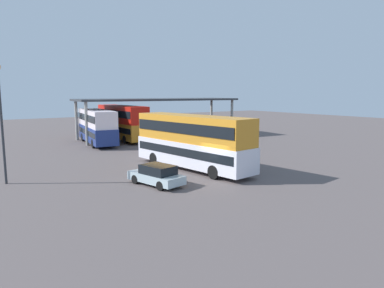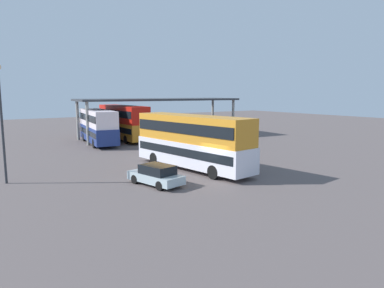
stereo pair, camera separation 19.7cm
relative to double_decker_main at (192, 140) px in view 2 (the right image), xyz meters
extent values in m
plane|color=#5B514F|center=(-0.28, -3.79, -2.33)|extent=(140.00, 140.00, 0.00)
cube|color=white|center=(0.00, -0.01, -1.04)|extent=(4.04, 11.55, 1.87)
cube|color=orange|center=(0.00, -0.01, 0.91)|extent=(3.94, 11.31, 2.03)
cube|color=black|center=(0.00, -0.01, -0.82)|extent=(4.02, 11.11, 0.64)
cube|color=black|center=(0.00, -0.01, 1.01)|extent=(4.02, 11.11, 0.81)
cube|color=black|center=(-0.77, 5.53, -0.76)|extent=(2.12, 0.39, 1.12)
cube|color=orange|center=(-0.77, 5.53, 0.14)|extent=(1.74, 0.32, 0.36)
cylinder|color=black|center=(-1.60, 3.31, -1.83)|extent=(0.42, 1.03, 1.00)
cylinder|color=black|center=(0.63, 3.62, -1.83)|extent=(0.42, 1.03, 1.00)
cylinder|color=black|center=(-0.63, -3.64, -1.83)|extent=(0.42, 1.03, 1.00)
cylinder|color=black|center=(1.61, -3.33, -1.83)|extent=(0.42, 1.03, 1.00)
cube|color=#ABC0C8|center=(-4.70, -2.73, -1.83)|extent=(2.51, 4.23, 0.55)
cube|color=black|center=(-4.66, -2.92, -1.27)|extent=(1.97, 2.47, 0.58)
cylinder|color=black|center=(-5.71, -1.70, -2.03)|extent=(0.33, 0.63, 0.60)
cylinder|color=black|center=(-4.27, -1.36, -2.03)|extent=(0.33, 0.63, 0.60)
cylinder|color=black|center=(-5.14, -4.09, -2.03)|extent=(0.33, 0.63, 0.60)
cylinder|color=black|center=(-3.70, -3.75, -2.03)|extent=(0.33, 0.63, 0.60)
cube|color=navy|center=(-1.42, 17.77, -1.10)|extent=(3.76, 10.42, 1.75)
cube|color=white|center=(-1.42, 17.77, 0.72)|extent=(3.66, 10.21, 1.90)
cube|color=black|center=(-1.42, 17.77, -0.89)|extent=(3.75, 10.02, 0.60)
cube|color=black|center=(-1.42, 17.77, 0.82)|extent=(3.75, 10.02, 0.76)
cube|color=black|center=(-0.78, 22.77, -0.84)|extent=(2.11, 0.37, 1.05)
cube|color=orange|center=(-0.78, 22.77, 0.00)|extent=(1.74, 0.30, 0.36)
cylinder|color=black|center=(-2.14, 21.04, -1.83)|extent=(0.40, 1.03, 1.00)
cylinder|color=black|center=(0.09, 20.76, -1.83)|extent=(0.40, 1.03, 1.00)
cylinder|color=black|center=(-2.94, 14.78, -1.83)|extent=(0.40, 1.03, 1.00)
cylinder|color=black|center=(-0.71, 14.49, -1.83)|extent=(0.40, 1.03, 1.00)
cube|color=orange|center=(2.43, 19.35, -1.01)|extent=(2.48, 10.90, 1.94)
cube|color=red|center=(2.43, 19.35, 1.01)|extent=(2.40, 10.68, 2.10)
cube|color=black|center=(2.43, 19.35, -0.78)|extent=(2.51, 10.47, 0.66)
cube|color=black|center=(2.43, 19.35, 1.11)|extent=(2.51, 10.47, 0.84)
cube|color=black|center=(2.43, 24.75, -0.72)|extent=(2.10, 0.10, 1.16)
cube|color=orange|center=(2.43, 24.75, 0.21)|extent=(1.73, 0.08, 0.36)
cylinder|color=black|center=(1.32, 22.73, -1.83)|extent=(0.28, 1.00, 1.00)
cylinder|color=black|center=(3.55, 22.73, -1.83)|extent=(0.28, 1.00, 1.00)
cylinder|color=black|center=(1.31, 15.97, -1.83)|extent=(0.28, 1.00, 1.00)
cylinder|color=black|center=(3.54, 15.97, -1.83)|extent=(0.28, 1.00, 1.00)
cube|color=#33353A|center=(7.58, 19.08, 2.77)|extent=(22.07, 8.18, 0.25)
cylinder|color=#9E9B93|center=(17.97, 20.97, 0.16)|extent=(0.36, 0.36, 4.98)
cylinder|color=#9E9B93|center=(17.56, 15.63, 0.16)|extent=(0.36, 0.36, 4.98)
cylinder|color=#9E9B93|center=(-2.41, 22.53, 0.16)|extent=(0.36, 0.36, 4.98)
cylinder|color=#9E9B93|center=(-2.82, 17.20, 0.16)|extent=(0.36, 0.36, 4.98)
cylinder|color=#33353A|center=(-12.79, 3.15, 1.41)|extent=(0.16, 0.16, 7.48)
camera|label=1|loc=(-15.41, -22.61, 3.65)|focal=32.94mm
camera|label=2|loc=(-15.24, -22.72, 3.65)|focal=32.94mm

